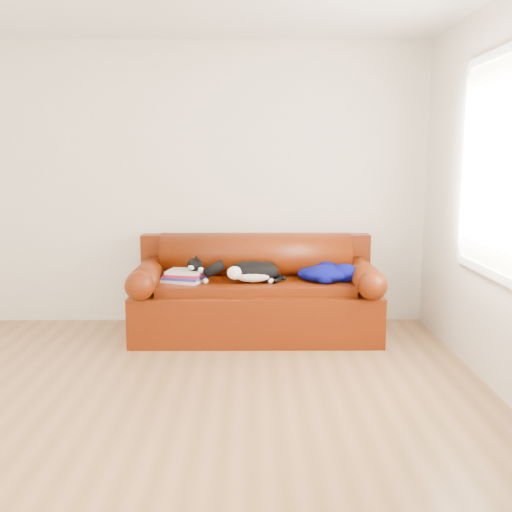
{
  "coord_description": "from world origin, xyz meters",
  "views": [
    {
      "loc": [
        0.63,
        -3.61,
        1.55
      ],
      "look_at": [
        0.66,
        1.35,
        0.73
      ],
      "focal_mm": 42.0,
      "sensor_mm": 36.0,
      "label": 1
    }
  ],
  "objects": [
    {
      "name": "book_stack",
      "position": [
        0.05,
        1.41,
        0.55
      ],
      "size": [
        0.39,
        0.35,
        0.1
      ],
      "rotation": [
        0.0,
        0.0,
        -0.3
      ],
      "color": "beige",
      "rests_on": "sofa_base"
    },
    {
      "name": "room_shell",
      "position": [
        0.12,
        0.02,
        1.67
      ],
      "size": [
        4.52,
        4.02,
        2.61
      ],
      "color": "beige",
      "rests_on": "ground"
    },
    {
      "name": "ground",
      "position": [
        0.0,
        0.0,
        0.0
      ],
      "size": [
        4.5,
        4.5,
        0.0
      ],
      "primitive_type": "plane",
      "color": "brown",
      "rests_on": "ground"
    },
    {
      "name": "sofa_base",
      "position": [
        0.66,
        1.49,
        0.24
      ],
      "size": [
        2.1,
        0.9,
        0.5
      ],
      "color": "#370C02",
      "rests_on": "ground"
    },
    {
      "name": "sofa_back",
      "position": [
        0.66,
        1.74,
        0.54
      ],
      "size": [
        2.1,
        1.01,
        0.88
      ],
      "color": "#370C02",
      "rests_on": "ground"
    },
    {
      "name": "blanket",
      "position": [
        1.28,
        1.46,
        0.57
      ],
      "size": [
        0.56,
        0.45,
        0.16
      ],
      "rotation": [
        0.0,
        0.0,
        0.17
      ],
      "color": "#02044B",
      "rests_on": "sofa_base"
    },
    {
      "name": "cat",
      "position": [
        0.63,
        1.38,
        0.59
      ],
      "size": [
        0.64,
        0.38,
        0.23
      ],
      "rotation": [
        0.0,
        0.0,
        0.35
      ],
      "color": "black",
      "rests_on": "sofa_base"
    }
  ]
}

